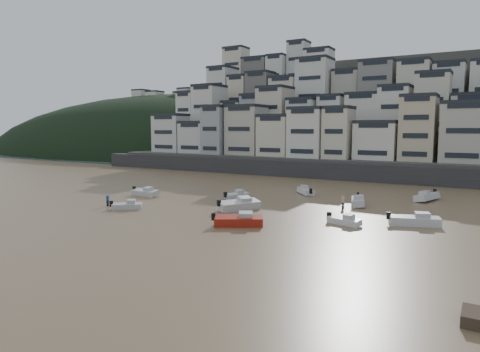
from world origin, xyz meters
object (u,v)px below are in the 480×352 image
Objects in this scene: person_blue at (108,200)px; person_pink at (343,202)px; boat_h at (306,190)px; boat_c at (239,204)px; boat_f at (236,195)px; boat_k at (145,192)px; boat_i at (427,196)px; boat_a at (238,219)px; boat_b at (344,220)px; boat_j at (127,205)px; boat_e at (358,200)px; boat_d at (415,218)px.

person_blue is 32.43m from person_pink.
boat_c is at bearing 130.29° from boat_h.
boat_f is 14.86m from boat_k.
boat_f is at bearing -179.43° from person_pink.
boat_i is 1.11× the size of boat_k.
boat_a is 1.12× the size of boat_k.
boat_b is 0.81× the size of boat_k.
boat_c is (-4.70, 8.03, 0.06)m from boat_a.
boat_h is 0.88× the size of boat_i.
boat_c is 1.23× the size of boat_h.
boat_h reaches higher than boat_j.
boat_k is at bearing 125.64° from boat_a.
boat_e is 32.89m from boat_k.
boat_h is at bearing 138.50° from boat_b.
boat_e is 0.98× the size of boat_i.
boat_c is at bearing -9.57° from boat_j.
boat_h is 29.00m from boat_j.
boat_k is at bearing -170.89° from boat_b.
boat_c reaches higher than boat_a.
person_blue is at bearing 99.42° from boat_h.
person_blue reaches higher than boat_c.
person_blue reaches higher than boat_f.
person_blue is 1.00× the size of person_pink.
boat_d is at bearing -22.68° from boat_j.
boat_h is 2.94× the size of person_blue.
boat_j is at bearing -152.95° from boat_b.
boat_c reaches higher than boat_h.
person_blue is (-19.78, -24.07, 0.17)m from boat_h.
boat_c is 28.96m from boat_i.
boat_a is 18.04m from boat_j.
boat_b is 32.30m from person_blue.
boat_a is 1.01× the size of boat_i.
boat_i is 3.35× the size of person_blue.
boat_j is (-27.94, -5.71, 0.00)m from boat_b.
boat_d reaches higher than boat_b.
boat_j is (-18.02, 0.96, -0.22)m from boat_a.
boat_a is 9.30m from boat_c.
boat_f is at bearing 100.04° from boat_h.
boat_c is at bearing -63.66° from boat_e.
boat_h is 31.16m from person_blue.
boat_j is 2.46× the size of person_pink.
boat_i is at bearing -121.21° from boat_h.
boat_e is (12.73, 11.49, -0.09)m from boat_c.
boat_h is 0.97× the size of boat_k.
person_pink reaches higher than boat_a.
boat_e is (-8.83, 9.32, -0.03)m from boat_d.
boat_a is at bearing -119.63° from boat_c.
boat_f is 0.88× the size of boat_h.
boat_h is (7.60, 9.46, 0.08)m from boat_f.
boat_b is at bearing -94.45° from boat_f.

